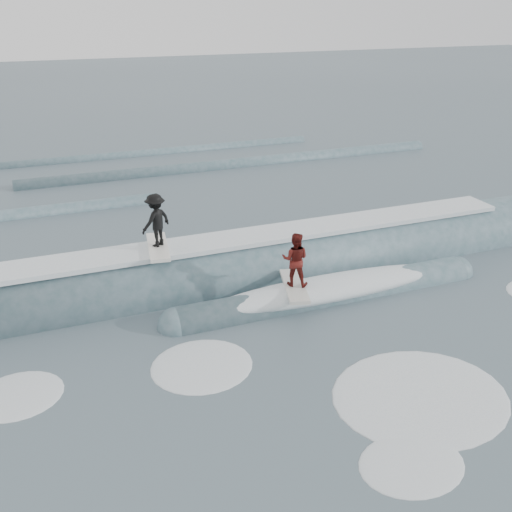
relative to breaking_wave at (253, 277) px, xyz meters
name	(u,v)px	position (x,y,z in m)	size (l,w,h in m)	color
ground	(333,382)	(-0.19, -5.59, -0.03)	(160.00, 160.00, 0.00)	#374651
breaking_wave	(253,277)	(0.00, 0.00, 0.00)	(24.10, 4.06, 2.55)	#3A5962
surfer_black	(156,223)	(-2.82, 0.23, 2.09)	(1.15, 2.06, 1.64)	white
surfer_red	(295,263)	(0.50, -1.97, 1.25)	(1.06, 2.07, 1.64)	silver
whitewater	(346,382)	(0.08, -5.69, -0.03)	(16.52, 6.26, 0.10)	white
far_swells	(111,181)	(-2.64, 12.06, -0.03)	(38.28, 8.65, 0.80)	#3A5962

